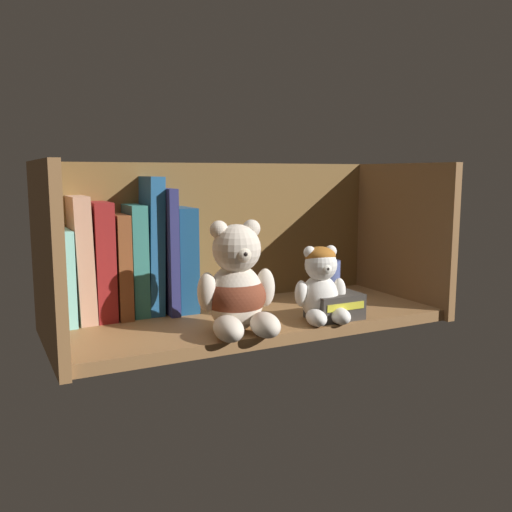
% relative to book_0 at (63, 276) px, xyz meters
% --- Properties ---
extents(shelf_board, '(0.67, 0.26, 0.02)m').
position_rel_book_0_xyz_m(shelf_board, '(0.31, -0.10, -0.09)').
color(shelf_board, olive).
rests_on(shelf_board, ground).
extents(shelf_back_panel, '(0.69, 0.01, 0.29)m').
position_rel_book_0_xyz_m(shelf_back_panel, '(0.31, 0.04, 0.05)').
color(shelf_back_panel, brown).
rests_on(shelf_back_panel, ground).
extents(shelf_side_panel_left, '(0.02, 0.29, 0.29)m').
position_rel_book_0_xyz_m(shelf_side_panel_left, '(-0.04, -0.10, 0.05)').
color(shelf_side_panel_left, olive).
rests_on(shelf_side_panel_left, ground).
extents(shelf_side_panel_right, '(0.02, 0.29, 0.29)m').
position_rel_book_0_xyz_m(shelf_side_panel_right, '(0.65, -0.10, 0.05)').
color(shelf_side_panel_right, olive).
rests_on(shelf_side_panel_right, ground).
extents(book_0, '(0.03, 0.12, 0.16)m').
position_rel_book_0_xyz_m(book_0, '(0.00, 0.00, 0.00)').
color(book_0, '#7AC8BF').
rests_on(book_0, shelf_board).
extents(book_1, '(0.03, 0.11, 0.21)m').
position_rel_book_0_xyz_m(book_1, '(0.03, 0.00, 0.03)').
color(book_1, tan).
rests_on(book_1, shelf_board).
extents(book_2, '(0.03, 0.11, 0.20)m').
position_rel_book_0_xyz_m(book_2, '(0.06, 0.00, 0.02)').
color(book_2, maroon).
rests_on(book_2, shelf_board).
extents(book_3, '(0.02, 0.11, 0.18)m').
position_rel_book_0_xyz_m(book_3, '(0.09, 0.00, 0.01)').
color(book_3, brown).
rests_on(book_3, shelf_board).
extents(book_4, '(0.03, 0.09, 0.20)m').
position_rel_book_0_xyz_m(book_4, '(0.12, 0.00, 0.02)').
color(book_4, '#2E746C').
rests_on(book_4, shelf_board).
extents(book_5, '(0.03, 0.09, 0.25)m').
position_rel_book_0_xyz_m(book_5, '(0.15, 0.00, 0.04)').
color(book_5, '#1E5485').
rests_on(book_5, shelf_board).
extents(book_6, '(0.02, 0.13, 0.22)m').
position_rel_book_0_xyz_m(book_6, '(0.18, 0.00, 0.03)').
color(book_6, navy).
rests_on(book_6, shelf_board).
extents(book_7, '(0.04, 0.11, 0.19)m').
position_rel_book_0_xyz_m(book_7, '(0.21, 0.00, 0.02)').
color(book_7, navy).
rests_on(book_7, shelf_board).
extents(teddy_bear_larger, '(0.13, 0.14, 0.18)m').
position_rel_book_0_xyz_m(teddy_bear_larger, '(0.24, -0.19, -0.01)').
color(teddy_bear_larger, beige).
rests_on(teddy_bear_larger, shelf_board).
extents(teddy_bear_smaller, '(0.10, 0.10, 0.13)m').
position_rel_book_0_xyz_m(teddy_bear_smaller, '(0.39, -0.19, -0.02)').
color(teddy_bear_smaller, white).
rests_on(teddy_bear_smaller, shelf_board).
extents(pillar_candle, '(0.05, 0.05, 0.09)m').
position_rel_book_0_xyz_m(pillar_candle, '(0.48, -0.09, -0.04)').
color(pillar_candle, '#4C5B99').
rests_on(pillar_candle, shelf_board).
extents(small_product_box, '(0.09, 0.07, 0.04)m').
position_rel_book_0_xyz_m(small_product_box, '(0.42, -0.19, -0.06)').
color(small_product_box, '#38332D').
rests_on(small_product_box, shelf_board).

